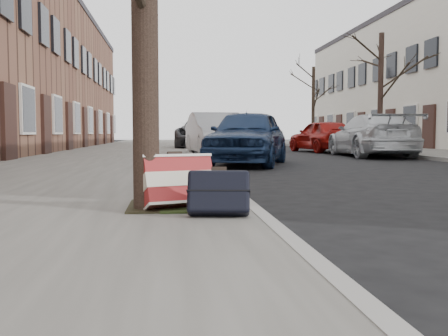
{
  "coord_description": "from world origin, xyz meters",
  "views": [
    {
      "loc": [
        -2.05,
        -3.52,
        0.81
      ],
      "look_at": [
        -1.56,
        0.8,
        0.51
      ],
      "focal_mm": 40.0,
      "sensor_mm": 36.0,
      "label": 1
    }
  ],
  "objects": [
    {
      "name": "ground",
      "position": [
        0.0,
        0.0,
        0.0
      ],
      "size": [
        120.0,
        120.0,
        0.0
      ],
      "primitive_type": "plane",
      "color": "black",
      "rests_on": "ground"
    },
    {
      "name": "near_sidewalk",
      "position": [
        -3.7,
        15.0,
        0.06
      ],
      "size": [
        5.0,
        70.0,
        0.12
      ],
      "primitive_type": "cube",
      "color": "gray",
      "rests_on": "ground"
    },
    {
      "name": "far_sidewalk",
      "position": [
        7.8,
        15.0,
        0.06
      ],
      "size": [
        4.0,
        70.0,
        0.12
      ],
      "primitive_type": "cube",
      "color": "#67645E",
      "rests_on": "ground"
    },
    {
      "name": "dirt_patch",
      "position": [
        -2.0,
        1.2,
        0.13
      ],
      "size": [
        0.85,
        0.85,
        0.02
      ],
      "primitive_type": "cube",
      "color": "black",
      "rests_on": "near_sidewalk"
    },
    {
      "name": "suitcase_red",
      "position": [
        -1.96,
        1.03,
        0.37
      ],
      "size": [
        0.72,
        0.54,
        0.5
      ],
      "primitive_type": "cube",
      "rotation": [
        -0.42,
        0.0,
        0.32
      ],
      "color": "maroon",
      "rests_on": "near_sidewalk"
    },
    {
      "name": "suitcase_navy",
      "position": [
        -1.63,
        0.59,
        0.32
      ],
      "size": [
        0.55,
        0.37,
        0.4
      ],
      "primitive_type": "cube",
      "rotation": [
        -0.42,
        0.0,
        -0.14
      ],
      "color": "black",
      "rests_on": "near_sidewalk"
    },
    {
      "name": "car_near_front",
      "position": [
        -0.0,
        9.17,
        0.72
      ],
      "size": [
        2.99,
        4.57,
        1.45
      ],
      "primitive_type": "imported",
      "rotation": [
        0.0,
        0.0,
        -0.33
      ],
      "color": "#182A4E",
      "rests_on": "ground"
    },
    {
      "name": "car_near_mid",
      "position": [
        -0.38,
        13.68,
        0.77
      ],
      "size": [
        2.02,
        4.79,
        1.54
      ],
      "primitive_type": "imported",
      "rotation": [
        0.0,
        0.0,
        0.08
      ],
      "color": "#ABAEB3",
      "rests_on": "ground"
    },
    {
      "name": "car_near_back",
      "position": [
        -0.29,
        21.3,
        0.79
      ],
      "size": [
        3.06,
        5.88,
        1.58
      ],
      "primitive_type": "imported",
      "rotation": [
        0.0,
        0.0,
        -0.08
      ],
      "color": "#323337",
      "rests_on": "ground"
    },
    {
      "name": "car_far_front",
      "position": [
        4.93,
        13.03,
        0.72
      ],
      "size": [
        2.37,
        5.11,
        1.44
      ],
      "primitive_type": "imported",
      "rotation": [
        0.0,
        0.0,
        3.07
      ],
      "color": "#B7BBBF",
      "rests_on": "ground"
    },
    {
      "name": "car_far_back",
      "position": [
        4.51,
        17.25,
        0.69
      ],
      "size": [
        2.24,
        4.27,
        1.39
      ],
      "primitive_type": "imported",
      "rotation": [
        0.0,
        0.0,
        3.3
      ],
      "color": "maroon",
      "rests_on": "ground"
    },
    {
      "name": "tree_far_b",
      "position": [
        7.2,
        17.51,
        2.64
      ],
      "size": [
        0.23,
        0.23,
        5.03
      ],
      "primitive_type": "cylinder",
      "color": "black",
      "rests_on": "far_sidewalk"
    },
    {
      "name": "tree_far_c",
      "position": [
        7.2,
        27.67,
        2.58
      ],
      "size": [
        0.2,
        0.2,
        4.91
      ],
      "primitive_type": "cylinder",
      "color": "black",
      "rests_on": "far_sidewalk"
    }
  ]
}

